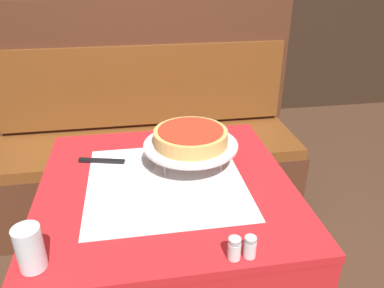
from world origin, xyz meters
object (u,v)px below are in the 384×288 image
at_px(deep_dish_pizza, 191,137).
at_px(water_glass_near, 30,248).
at_px(booth_bench, 149,159).
at_px(pizza_pan_stand, 191,146).
at_px(pepper_shaker, 250,247).
at_px(pizza_server, 122,162).
at_px(condiment_caddy, 154,51).
at_px(salt_shaker, 234,249).
at_px(dining_table_front, 167,203).
at_px(dining_table_rear, 156,70).

bearing_deg(deep_dish_pizza, water_glass_near, -136.95).
xyz_separation_m(booth_bench, water_glass_near, (-0.35, -1.20, 0.44)).
xyz_separation_m(pizza_pan_stand, pepper_shaker, (0.08, -0.50, -0.05)).
xyz_separation_m(booth_bench, pizza_pan_stand, (0.13, -0.76, 0.46)).
relative_size(deep_dish_pizza, pizza_server, 0.90).
distance_m(pizza_server, condiment_caddy, 1.67).
distance_m(pizza_pan_stand, deep_dish_pizza, 0.04).
xyz_separation_m(deep_dish_pizza, water_glass_near, (-0.48, -0.45, -0.06)).
bearing_deg(salt_shaker, dining_table_front, 109.26).
bearing_deg(pepper_shaker, water_glass_near, 174.59).
bearing_deg(salt_shaker, pizza_pan_stand, 93.94).
relative_size(deep_dish_pizza, pepper_shaker, 4.33).
bearing_deg(pizza_server, salt_shaker, -62.22).
relative_size(dining_table_front, booth_bench, 0.50).
xyz_separation_m(dining_table_front, dining_table_rear, (0.10, 1.77, -0.00)).
distance_m(booth_bench, water_glass_near, 1.33).
bearing_deg(deep_dish_pizza, salt_shaker, -86.06).
bearing_deg(dining_table_rear, pepper_shaker, -87.81).
bearing_deg(condiment_caddy, salt_shaker, -88.74).
xyz_separation_m(booth_bench, salt_shaker, (0.17, -1.26, 0.42)).
bearing_deg(pepper_shaker, dining_table_front, 114.50).
height_order(booth_bench, condiment_caddy, booth_bench).
bearing_deg(deep_dish_pizza, pizza_server, 167.45).
height_order(pizza_pan_stand, water_glass_near, water_glass_near).
height_order(pizza_server, water_glass_near, water_glass_near).
bearing_deg(pizza_server, deep_dish_pizza, -12.55).
height_order(dining_table_rear, pizza_pan_stand, pizza_pan_stand).
xyz_separation_m(dining_table_rear, pizza_server, (-0.25, -1.61, 0.10)).
bearing_deg(pizza_pan_stand, salt_shaker, -86.06).
distance_m(water_glass_near, salt_shaker, 0.52).
relative_size(dining_table_rear, deep_dish_pizza, 2.91).
relative_size(booth_bench, condiment_caddy, 10.60).
height_order(salt_shaker, condiment_caddy, condiment_caddy).
relative_size(booth_bench, pepper_shaker, 27.80).
xyz_separation_m(dining_table_rear, water_glass_near, (-0.47, -2.12, 0.16)).
xyz_separation_m(dining_table_rear, condiment_caddy, (-0.01, 0.04, 0.14)).
xyz_separation_m(pizza_pan_stand, water_glass_near, (-0.48, -0.45, -0.02)).
height_order(dining_table_front, pizza_pan_stand, pizza_pan_stand).
distance_m(dining_table_rear, booth_bench, 0.97).
bearing_deg(dining_table_rear, salt_shaker, -88.93).
height_order(deep_dish_pizza, condiment_caddy, condiment_caddy).
relative_size(dining_table_front, water_glass_near, 7.11).
bearing_deg(salt_shaker, pepper_shaker, 0.00).
relative_size(pizza_pan_stand, water_glass_near, 2.84).
distance_m(dining_table_rear, condiment_caddy, 0.15).
bearing_deg(dining_table_rear, dining_table_front, -93.19).
relative_size(deep_dish_pizza, water_glass_near, 2.20).
bearing_deg(booth_bench, dining_table_rear, 82.08).
relative_size(dining_table_rear, salt_shaker, 12.14).
height_order(salt_shaker, pepper_shaker, salt_shaker).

